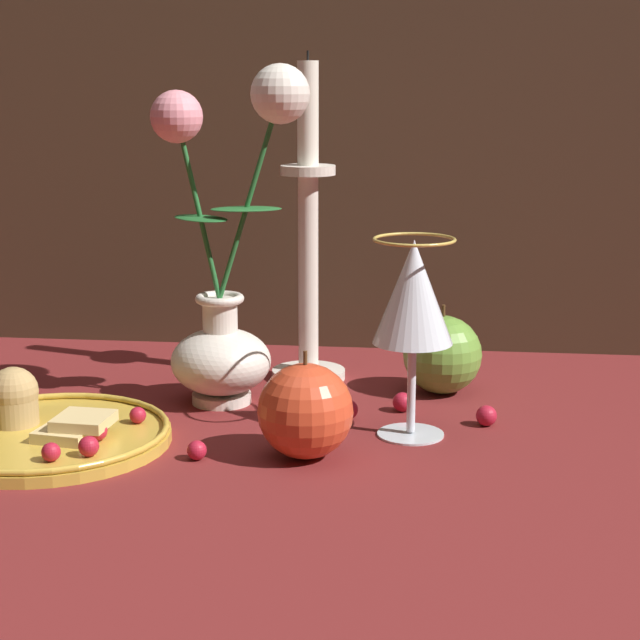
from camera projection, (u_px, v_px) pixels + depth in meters
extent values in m
plane|color=maroon|center=(306.00, 427.00, 1.01)|extent=(2.40, 2.40, 0.00)
cylinder|color=silver|center=(222.00, 398.00, 1.09)|extent=(0.06, 0.06, 0.01)
ellipsoid|color=silver|center=(221.00, 361.00, 1.08)|extent=(0.10, 0.10, 0.07)
cylinder|color=silver|center=(220.00, 319.00, 1.07)|extent=(0.04, 0.04, 0.04)
torus|color=silver|center=(220.00, 299.00, 1.07)|extent=(0.05, 0.05, 0.01)
cylinder|color=#23662D|center=(198.00, 209.00, 1.05)|extent=(0.04, 0.01, 0.18)
ellipsoid|color=#23662D|center=(201.00, 218.00, 1.05)|extent=(0.08, 0.08, 0.00)
sphere|color=pink|center=(177.00, 117.00, 1.03)|extent=(0.05, 0.05, 0.05)
cylinder|color=#23662D|center=(249.00, 199.00, 1.04)|extent=(0.07, 0.01, 0.20)
ellipsoid|color=#23662D|center=(246.00, 209.00, 1.04)|extent=(0.08, 0.05, 0.00)
sphere|color=silver|center=(280.00, 94.00, 1.02)|extent=(0.06, 0.06, 0.06)
cylinder|color=gold|center=(48.00, 438.00, 0.97)|extent=(0.22, 0.22, 0.01)
torus|color=gold|center=(47.00, 430.00, 0.97)|extent=(0.22, 0.22, 0.01)
cylinder|color=tan|center=(14.00, 408.00, 0.99)|extent=(0.04, 0.04, 0.03)
sphere|color=tan|center=(13.00, 391.00, 0.99)|extent=(0.05, 0.05, 0.05)
cube|color=#DBBC7A|center=(67.00, 433.00, 0.95)|extent=(0.05, 0.05, 0.01)
cube|color=#DBBC7A|center=(84.00, 421.00, 0.95)|extent=(0.05, 0.05, 0.01)
sphere|color=#AD192D|center=(51.00, 452.00, 0.89)|extent=(0.02, 0.02, 0.02)
sphere|color=#AD192D|center=(89.00, 446.00, 0.91)|extent=(0.02, 0.02, 0.02)
sphere|color=#AD192D|center=(97.00, 431.00, 0.95)|extent=(0.02, 0.02, 0.02)
sphere|color=#AD192D|center=(138.00, 415.00, 0.99)|extent=(0.02, 0.02, 0.02)
cylinder|color=silver|center=(411.00, 433.00, 0.99)|extent=(0.06, 0.06, 0.00)
cylinder|color=silver|center=(411.00, 387.00, 0.98)|extent=(0.01, 0.01, 0.08)
cone|color=silver|center=(413.00, 292.00, 0.96)|extent=(0.07, 0.07, 0.10)
cone|color=#E5CC66|center=(413.00, 307.00, 0.97)|extent=(0.06, 0.06, 0.07)
torus|color=gold|center=(414.00, 240.00, 0.95)|extent=(0.07, 0.07, 0.00)
cylinder|color=silver|center=(309.00, 374.00, 1.18)|extent=(0.08, 0.08, 0.01)
cylinder|color=silver|center=(308.00, 274.00, 1.15)|extent=(0.02, 0.02, 0.21)
cylinder|color=silver|center=(308.00, 170.00, 1.13)|extent=(0.06, 0.06, 0.01)
cylinder|color=silver|center=(308.00, 113.00, 1.12)|extent=(0.02, 0.02, 0.11)
cylinder|color=black|center=(308.00, 55.00, 1.10)|extent=(0.00, 0.00, 0.01)
sphere|color=#D14223|center=(305.00, 411.00, 0.93)|extent=(0.08, 0.08, 0.08)
cylinder|color=#4C3319|center=(305.00, 358.00, 0.92)|extent=(0.00, 0.00, 0.01)
sphere|color=#669938|center=(442.00, 355.00, 1.12)|extent=(0.08, 0.08, 0.08)
cylinder|color=#4C3319|center=(444.00, 311.00, 1.11)|extent=(0.00, 0.00, 0.01)
sphere|color=#AD192D|center=(348.00, 410.00, 1.04)|extent=(0.02, 0.02, 0.02)
sphere|color=#AD192D|center=(197.00, 450.00, 0.93)|extent=(0.02, 0.02, 0.02)
sphere|color=#AD192D|center=(486.00, 416.00, 1.02)|extent=(0.02, 0.02, 0.02)
sphere|color=#AD192D|center=(402.00, 402.00, 1.06)|extent=(0.02, 0.02, 0.02)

